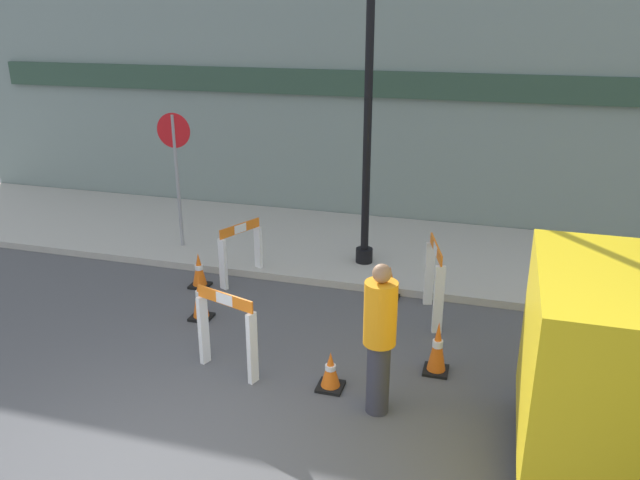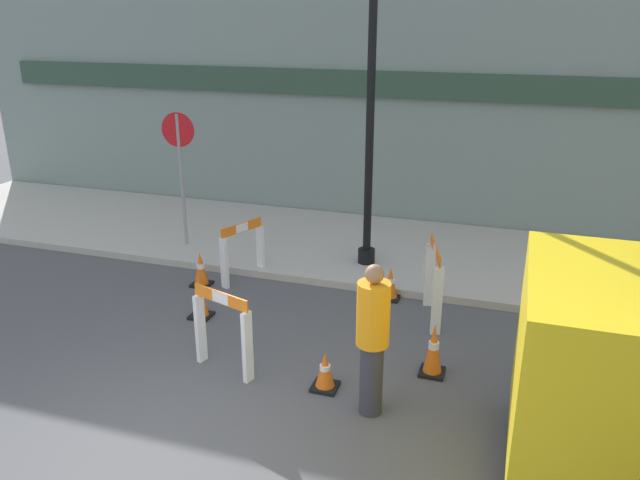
% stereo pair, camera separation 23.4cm
% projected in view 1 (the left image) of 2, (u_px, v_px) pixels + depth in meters
% --- Properties ---
extents(ground_plane, '(60.00, 60.00, 0.00)m').
position_uv_depth(ground_plane, '(157.00, 470.00, 5.96)').
color(ground_plane, '#4C4C4F').
extents(sidewalk_slab, '(18.00, 3.47, 0.12)m').
position_uv_depth(sidewalk_slab, '(331.00, 244.00, 11.55)').
color(sidewalk_slab, '#ADA89E').
rests_on(sidewalk_slab, ground_plane).
extents(storefront_facade, '(18.00, 0.22, 5.50)m').
position_uv_depth(storefront_facade, '(356.00, 85.00, 12.25)').
color(storefront_facade, gray).
rests_on(storefront_facade, ground_plane).
extents(streetlamp_post, '(0.44, 0.44, 6.02)m').
position_uv_depth(streetlamp_post, '(370.00, 24.00, 9.27)').
color(streetlamp_post, black).
rests_on(streetlamp_post, sidewalk_slab).
extents(stop_sign, '(0.60, 0.07, 2.39)m').
position_uv_depth(stop_sign, '(176.00, 159.00, 10.80)').
color(stop_sign, gray).
rests_on(stop_sign, sidewalk_slab).
extents(barricade_0, '(0.37, 0.94, 1.13)m').
position_uv_depth(barricade_0, '(434.00, 278.00, 8.72)').
color(barricade_0, white).
rests_on(barricade_0, ground_plane).
extents(barricade_1, '(0.45, 0.82, 0.98)m').
position_uv_depth(barricade_1, '(241.00, 251.00, 9.95)').
color(barricade_1, white).
rests_on(barricade_1, ground_plane).
extents(barricade_2, '(0.84, 0.39, 1.05)m').
position_uv_depth(barricade_2, '(227.00, 330.00, 7.39)').
color(barricade_2, white).
rests_on(barricade_2, ground_plane).
extents(traffic_cone_0, '(0.30, 0.30, 0.68)m').
position_uv_depth(traffic_cone_0, '(437.00, 348.00, 7.47)').
color(traffic_cone_0, black).
rests_on(traffic_cone_0, ground_plane).
extents(traffic_cone_1, '(0.30, 0.30, 0.51)m').
position_uv_depth(traffic_cone_1, '(390.00, 283.00, 9.46)').
color(traffic_cone_1, black).
rests_on(traffic_cone_1, ground_plane).
extents(traffic_cone_2, '(0.30, 0.30, 0.57)m').
position_uv_depth(traffic_cone_2, '(199.00, 271.00, 9.83)').
color(traffic_cone_2, black).
rests_on(traffic_cone_2, ground_plane).
extents(traffic_cone_3, '(0.30, 0.30, 0.47)m').
position_uv_depth(traffic_cone_3, '(330.00, 371.00, 7.18)').
color(traffic_cone_3, black).
rests_on(traffic_cone_3, ground_plane).
extents(traffic_cone_4, '(0.30, 0.30, 0.67)m').
position_uv_depth(traffic_cone_4, '(200.00, 298.00, 8.79)').
color(traffic_cone_4, black).
rests_on(traffic_cone_4, ground_plane).
extents(person_worker, '(0.49, 0.49, 1.74)m').
position_uv_depth(person_worker, '(380.00, 335.00, 6.52)').
color(person_worker, '#33333D').
rests_on(person_worker, ground_plane).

